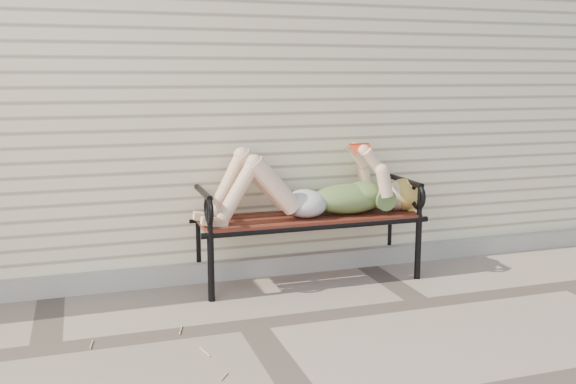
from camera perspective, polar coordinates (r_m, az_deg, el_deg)
name	(u,v)px	position (r m, az deg, el deg)	size (l,w,h in m)	color
ground	(252,324)	(4.23, -3.26, -11.67)	(80.00, 80.00, 0.00)	gray
house_wall	(176,84)	(6.87, -9.91, 9.48)	(8.00, 4.00, 3.00)	beige
foundation_strip	(220,270)	(5.10, -6.09, -6.95)	(8.00, 0.10, 0.15)	#ABA49A
garden_bench	(304,192)	(5.05, 1.41, -0.01)	(1.87, 0.75, 1.21)	black
reading_woman	(312,190)	(4.91, 2.16, 0.18)	(1.77, 0.40, 0.56)	#093E45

